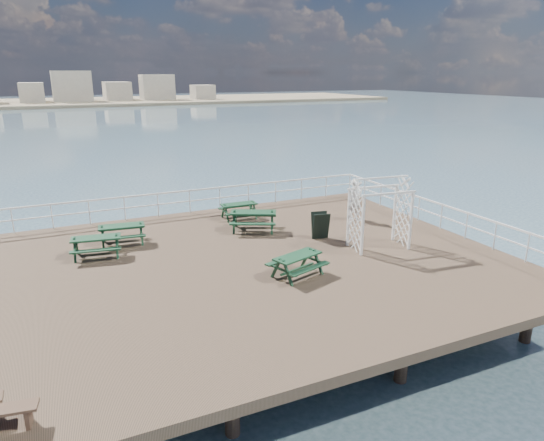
{
  "coord_description": "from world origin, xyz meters",
  "views": [
    {
      "loc": [
        -5.66,
        -14.61,
        6.29
      ],
      "look_at": [
        1.44,
        0.79,
        1.1
      ],
      "focal_mm": 32.0,
      "sensor_mm": 36.0,
      "label": 1
    }
  ],
  "objects_px": {
    "picnic_table_e": "(297,261)",
    "picnic_table_b": "(253,217)",
    "picnic_table_c": "(239,208)",
    "picnic_table_d": "(96,242)",
    "trellis_arbor": "(379,217)",
    "picnic_table_a": "(122,230)",
    "person": "(355,200)"
  },
  "relations": [
    {
      "from": "picnic_table_a",
      "to": "person",
      "type": "bearing_deg",
      "value": 0.62
    },
    {
      "from": "picnic_table_a",
      "to": "picnic_table_b",
      "type": "xyz_separation_m",
      "value": [
        5.19,
        -0.62,
        0.05
      ]
    },
    {
      "from": "picnic_table_a",
      "to": "person",
      "type": "relative_size",
      "value": 1.01
    },
    {
      "from": "picnic_table_d",
      "to": "trellis_arbor",
      "type": "relative_size",
      "value": 0.7
    },
    {
      "from": "picnic_table_b",
      "to": "picnic_table_c",
      "type": "bearing_deg",
      "value": 113.47
    },
    {
      "from": "trellis_arbor",
      "to": "person",
      "type": "xyz_separation_m",
      "value": [
        1.25,
        3.4,
        -0.29
      ]
    },
    {
      "from": "picnic_table_e",
      "to": "trellis_arbor",
      "type": "relative_size",
      "value": 0.73
    },
    {
      "from": "picnic_table_c",
      "to": "trellis_arbor",
      "type": "distance_m",
      "value": 6.69
    },
    {
      "from": "picnic_table_c",
      "to": "picnic_table_d",
      "type": "bearing_deg",
      "value": -158.65
    },
    {
      "from": "picnic_table_e",
      "to": "trellis_arbor",
      "type": "xyz_separation_m",
      "value": [
        3.98,
        1.1,
        0.68
      ]
    },
    {
      "from": "picnic_table_e",
      "to": "picnic_table_b",
      "type": "bearing_deg",
      "value": 66.29
    },
    {
      "from": "picnic_table_b",
      "to": "picnic_table_a",
      "type": "bearing_deg",
      "value": -160.69
    },
    {
      "from": "picnic_table_a",
      "to": "trellis_arbor",
      "type": "relative_size",
      "value": 0.68
    },
    {
      "from": "picnic_table_b",
      "to": "picnic_table_e",
      "type": "relative_size",
      "value": 1.18
    },
    {
      "from": "picnic_table_c",
      "to": "picnic_table_e",
      "type": "bearing_deg",
      "value": -93.94
    },
    {
      "from": "person",
      "to": "picnic_table_b",
      "type": "bearing_deg",
      "value": 166.0
    },
    {
      "from": "picnic_table_e",
      "to": "person",
      "type": "height_order",
      "value": "person"
    },
    {
      "from": "picnic_table_c",
      "to": "trellis_arbor",
      "type": "xyz_separation_m",
      "value": [
        3.36,
        -5.74,
        0.7
      ]
    },
    {
      "from": "picnic_table_d",
      "to": "picnic_table_e",
      "type": "height_order",
      "value": "picnic_table_d"
    },
    {
      "from": "picnic_table_a",
      "to": "trellis_arbor",
      "type": "height_order",
      "value": "trellis_arbor"
    },
    {
      "from": "picnic_table_a",
      "to": "picnic_table_b",
      "type": "relative_size",
      "value": 0.79
    },
    {
      "from": "picnic_table_e",
      "to": "trellis_arbor",
      "type": "height_order",
      "value": "trellis_arbor"
    },
    {
      "from": "picnic_table_a",
      "to": "picnic_table_d",
      "type": "distance_m",
      "value": 1.46
    },
    {
      "from": "picnic_table_b",
      "to": "person",
      "type": "xyz_separation_m",
      "value": [
        4.7,
        -0.45,
        0.33
      ]
    },
    {
      "from": "picnic_table_d",
      "to": "picnic_table_b",
      "type": "bearing_deg",
      "value": 13.0
    },
    {
      "from": "picnic_table_c",
      "to": "picnic_table_b",
      "type": "bearing_deg",
      "value": -91.37
    },
    {
      "from": "picnic_table_b",
      "to": "person",
      "type": "relative_size",
      "value": 1.28
    },
    {
      "from": "picnic_table_d",
      "to": "picnic_table_e",
      "type": "relative_size",
      "value": 0.95
    },
    {
      "from": "picnic_table_c",
      "to": "picnic_table_e",
      "type": "relative_size",
      "value": 0.82
    },
    {
      "from": "picnic_table_c",
      "to": "trellis_arbor",
      "type": "height_order",
      "value": "trellis_arbor"
    },
    {
      "from": "person",
      "to": "trellis_arbor",
      "type": "bearing_deg",
      "value": -118.69
    },
    {
      "from": "picnic_table_a",
      "to": "picnic_table_c",
      "type": "relative_size",
      "value": 1.14
    }
  ]
}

